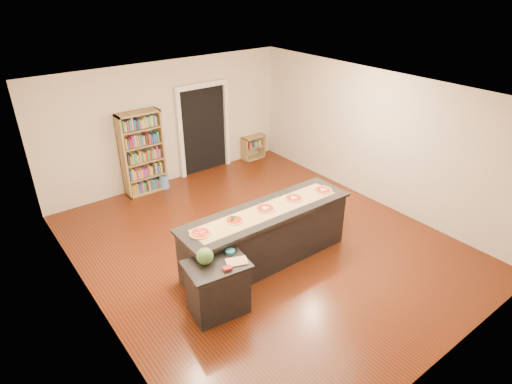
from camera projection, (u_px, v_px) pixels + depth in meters
room at (263, 176)px, 7.30m from camera, size 6.00×7.00×2.80m
doorway at (203, 124)px, 10.31m from camera, size 1.40×0.09×2.21m
kitchen_island at (266, 236)px, 7.25m from camera, size 3.09×0.84×1.02m
side_counter at (218, 287)px, 6.20m from camera, size 0.87×0.64×0.87m
bookshelf at (143, 153)px, 9.40m from camera, size 0.93×0.33×1.87m
low_shelf at (253, 147)px, 11.37m from camera, size 0.63×0.27×0.63m
waste_bin at (164, 182)px, 9.91m from camera, size 0.21×0.21×0.31m
kraft_paper at (267, 210)px, 7.00m from camera, size 2.69×0.51×0.00m
watermelon at (205, 256)px, 5.95m from camera, size 0.24×0.24×0.24m
cutting_board at (237, 262)px, 6.02m from camera, size 0.35×0.29×0.02m
package_red at (227, 268)px, 5.86m from camera, size 0.14×0.11×0.04m
package_teal at (230, 252)px, 6.20m from camera, size 0.14×0.14×0.05m
pizza_a at (200, 233)px, 6.38m from camera, size 0.32×0.32×0.02m
pizza_b at (234, 220)px, 6.71m from camera, size 0.29×0.29×0.02m
pizza_c at (265, 208)px, 7.04m from camera, size 0.35×0.35×0.02m
pizza_d at (294, 198)px, 7.36m from camera, size 0.34×0.34×0.02m
pizza_e at (323, 190)px, 7.62m from camera, size 0.33×0.33×0.02m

